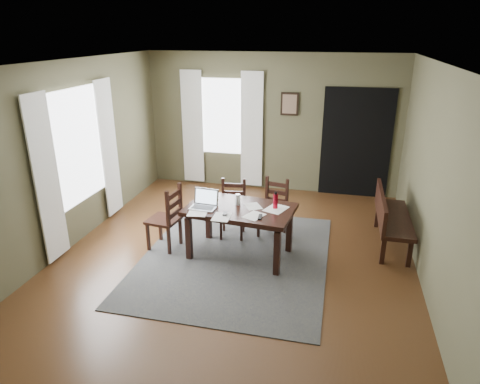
% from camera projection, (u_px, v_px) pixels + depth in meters
% --- Properties ---
extents(ground, '(5.00, 6.00, 0.01)m').
position_uv_depth(ground, '(235.00, 258.00, 6.18)').
color(ground, '#492C16').
extents(room_shell, '(5.02, 6.02, 2.71)m').
position_uv_depth(room_shell, '(235.00, 135.00, 5.54)').
color(room_shell, '#4E4C33').
rests_on(room_shell, ground).
extents(rug, '(2.60, 3.20, 0.01)m').
position_uv_depth(rug, '(235.00, 257.00, 6.17)').
color(rug, '#3A3A3A').
rests_on(rug, ground).
extents(dining_table, '(1.57, 1.05, 0.74)m').
position_uv_depth(dining_table, '(240.00, 213.00, 6.01)').
color(dining_table, black).
rests_on(dining_table, rug).
extents(chair_end, '(0.49, 0.48, 0.98)m').
position_uv_depth(chair_end, '(167.00, 218.00, 6.28)').
color(chair_end, black).
rests_on(chair_end, rug).
extents(chair_back_left, '(0.44, 0.44, 0.90)m').
position_uv_depth(chair_back_left, '(233.00, 209.00, 6.70)').
color(chair_back_left, black).
rests_on(chair_back_left, rug).
extents(chair_back_right, '(0.47, 0.47, 0.90)m').
position_uv_depth(chair_back_right, '(273.00, 208.00, 6.73)').
color(chair_back_right, black).
rests_on(chair_back_right, rug).
extents(bench, '(0.47, 1.45, 0.82)m').
position_uv_depth(bench, '(389.00, 215.00, 6.39)').
color(bench, black).
rests_on(bench, ground).
extents(laptop, '(0.38, 0.31, 0.24)m').
position_uv_depth(laptop, '(205.00, 203.00, 5.98)').
color(laptop, '#B7B7BC').
rests_on(laptop, dining_table).
extents(computer_mouse, '(0.07, 0.10, 0.03)m').
position_uv_depth(computer_mouse, '(225.00, 214.00, 5.73)').
color(computer_mouse, '#3F3F42').
rests_on(computer_mouse, dining_table).
extents(tv_remote, '(0.05, 0.17, 0.02)m').
position_uv_depth(tv_remote, '(260.00, 217.00, 5.65)').
color(tv_remote, black).
rests_on(tv_remote, dining_table).
extents(drinking_glass, '(0.09, 0.09, 0.16)m').
position_uv_depth(drinking_glass, '(238.00, 199.00, 6.05)').
color(drinking_glass, silver).
rests_on(drinking_glass, dining_table).
extents(water_bottle, '(0.08, 0.08, 0.24)m').
position_uv_depth(water_bottle, '(275.00, 201.00, 5.91)').
color(water_bottle, '#A10C1F').
rests_on(water_bottle, dining_table).
extents(paper_a, '(0.29, 0.36, 0.00)m').
position_uv_depth(paper_a, '(198.00, 212.00, 5.83)').
color(paper_a, white).
rests_on(paper_a, dining_table).
extents(paper_b, '(0.31, 0.35, 0.00)m').
position_uv_depth(paper_b, '(254.00, 216.00, 5.71)').
color(paper_b, white).
rests_on(paper_b, dining_table).
extents(paper_c, '(0.31, 0.33, 0.00)m').
position_uv_depth(paper_c, '(253.00, 206.00, 6.01)').
color(paper_c, white).
rests_on(paper_c, dining_table).
extents(paper_d, '(0.36, 0.41, 0.00)m').
position_uv_depth(paper_d, '(276.00, 209.00, 5.93)').
color(paper_d, white).
rests_on(paper_d, dining_table).
extents(paper_e, '(0.23, 0.30, 0.00)m').
position_uv_depth(paper_e, '(221.00, 217.00, 5.67)').
color(paper_e, white).
rests_on(paper_e, dining_table).
extents(window_left, '(0.01, 1.30, 1.70)m').
position_uv_depth(window_left, '(77.00, 146.00, 6.37)').
color(window_left, white).
rests_on(window_left, ground).
extents(window_back, '(1.00, 0.01, 1.50)m').
position_uv_depth(window_back, '(222.00, 117.00, 8.58)').
color(window_back, white).
rests_on(window_back, ground).
extents(curtain_left_near, '(0.03, 0.48, 2.30)m').
position_uv_depth(curtain_left_near, '(47.00, 180.00, 5.71)').
color(curtain_left_near, silver).
rests_on(curtain_left_near, ground).
extents(curtain_left_far, '(0.03, 0.48, 2.30)m').
position_uv_depth(curtain_left_far, '(109.00, 149.00, 7.20)').
color(curtain_left_far, silver).
rests_on(curtain_left_far, ground).
extents(curtain_back_left, '(0.44, 0.03, 2.30)m').
position_uv_depth(curtain_back_left, '(193.00, 128.00, 8.77)').
color(curtain_back_left, silver).
rests_on(curtain_back_left, ground).
extents(curtain_back_right, '(0.44, 0.03, 2.30)m').
position_uv_depth(curtain_back_right, '(252.00, 131.00, 8.51)').
color(curtain_back_right, silver).
rests_on(curtain_back_right, ground).
extents(framed_picture, '(0.34, 0.03, 0.44)m').
position_uv_depth(framed_picture, '(290.00, 104.00, 8.18)').
color(framed_picture, black).
rests_on(framed_picture, ground).
extents(doorway_back, '(1.30, 0.03, 2.10)m').
position_uv_depth(doorway_back, '(356.00, 143.00, 8.16)').
color(doorway_back, black).
rests_on(doorway_back, ground).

